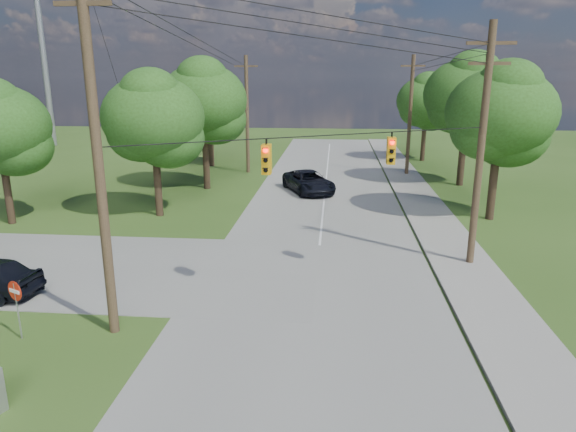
# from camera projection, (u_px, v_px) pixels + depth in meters

# --- Properties ---
(ground) EXTENTS (140.00, 140.00, 0.00)m
(ground) POSITION_uv_depth(u_px,v_px,m) (248.00, 343.00, 16.50)
(ground) COLOR #304D19
(ground) RESTS_ON ground
(main_road) EXTENTS (10.00, 100.00, 0.03)m
(main_road) POSITION_uv_depth(u_px,v_px,m) (316.00, 284.00, 21.12)
(main_road) COLOR gray
(main_road) RESTS_ON ground
(sidewalk_east) EXTENTS (2.60, 100.00, 0.12)m
(sidewalk_east) POSITION_uv_depth(u_px,v_px,m) (483.00, 289.00, 20.52)
(sidewalk_east) COLOR gray
(sidewalk_east) RESTS_ON ground
(pole_sw) EXTENTS (2.00, 0.32, 12.00)m
(pole_sw) POSITION_uv_depth(u_px,v_px,m) (97.00, 146.00, 15.64)
(pole_sw) COLOR brown
(pole_sw) RESTS_ON ground
(pole_ne) EXTENTS (2.00, 0.32, 10.50)m
(pole_ne) POSITION_uv_depth(u_px,v_px,m) (481.00, 144.00, 21.96)
(pole_ne) COLOR brown
(pole_ne) RESTS_ON ground
(pole_north_e) EXTENTS (2.00, 0.32, 10.00)m
(pole_north_e) POSITION_uv_depth(u_px,v_px,m) (410.00, 115.00, 43.18)
(pole_north_e) COLOR brown
(pole_north_e) RESTS_ON ground
(pole_north_w) EXTENTS (2.00, 0.32, 10.00)m
(pole_north_w) POSITION_uv_depth(u_px,v_px,m) (247.00, 114.00, 44.40)
(pole_north_w) COLOR brown
(pole_north_w) RESTS_ON ground
(power_lines) EXTENTS (13.93, 29.62, 4.93)m
(power_lines) POSITION_uv_depth(u_px,v_px,m) (313.00, 58.00, 25.04)
(power_lines) COLOR black
(power_lines) RESTS_ON ground
(traffic_signals) EXTENTS (4.91, 3.27, 1.05)m
(traffic_signals) POSITION_uv_depth(u_px,v_px,m) (332.00, 154.00, 19.07)
(traffic_signals) COLOR #E7A60D
(traffic_signals) RESTS_ON ground
(tree_w_near) EXTENTS (6.00, 6.00, 8.40)m
(tree_w_near) POSITION_uv_depth(u_px,v_px,m) (153.00, 118.00, 30.04)
(tree_w_near) COLOR #3B281D
(tree_w_near) RESTS_ON ground
(tree_w_mid) EXTENTS (6.40, 6.40, 9.22)m
(tree_w_mid) POSITION_uv_depth(u_px,v_px,m) (204.00, 100.00, 37.46)
(tree_w_mid) COLOR #3B281D
(tree_w_mid) RESTS_ON ground
(tree_w_far) EXTENTS (6.00, 6.00, 8.73)m
(tree_w_far) POSITION_uv_depth(u_px,v_px,m) (209.00, 99.00, 47.33)
(tree_w_far) COLOR #3B281D
(tree_w_far) RESTS_ON ground
(tree_e_near) EXTENTS (6.20, 6.20, 8.81)m
(tree_e_near) POSITION_uv_depth(u_px,v_px,m) (501.00, 113.00, 29.16)
(tree_e_near) COLOR #3B281D
(tree_e_near) RESTS_ON ground
(tree_e_mid) EXTENTS (6.60, 6.60, 9.64)m
(tree_e_mid) POSITION_uv_depth(u_px,v_px,m) (467.00, 95.00, 38.55)
(tree_e_mid) COLOR #3B281D
(tree_e_mid) RESTS_ON ground
(tree_e_far) EXTENTS (5.80, 5.80, 8.32)m
(tree_e_far) POSITION_uv_depth(u_px,v_px,m) (426.00, 101.00, 50.42)
(tree_e_far) COLOR #3B281D
(tree_e_far) RESTS_ON ground
(car_main_north) EXTENTS (4.60, 6.11, 1.54)m
(car_main_north) POSITION_uv_depth(u_px,v_px,m) (309.00, 182.00, 37.67)
(car_main_north) COLOR black
(car_main_north) RESTS_ON main_road
(do_not_enter_sign) EXTENTS (0.62, 0.31, 2.01)m
(do_not_enter_sign) POSITION_uv_depth(u_px,v_px,m) (16.00, 296.00, 16.40)
(do_not_enter_sign) COLOR #939699
(do_not_enter_sign) RESTS_ON ground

